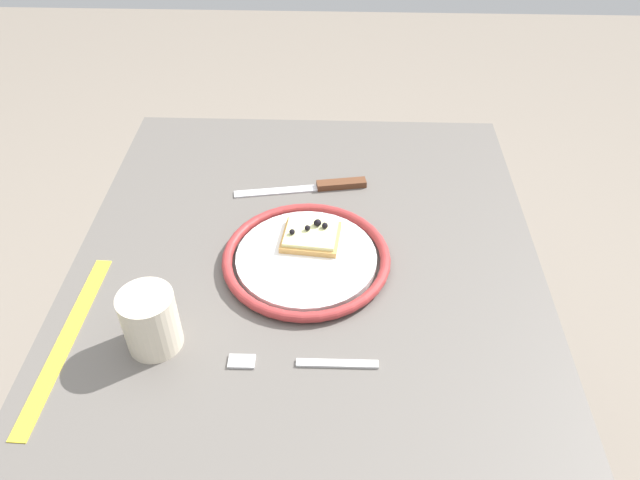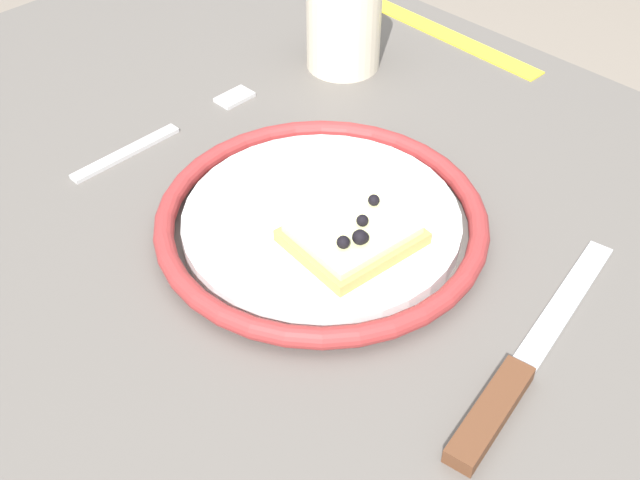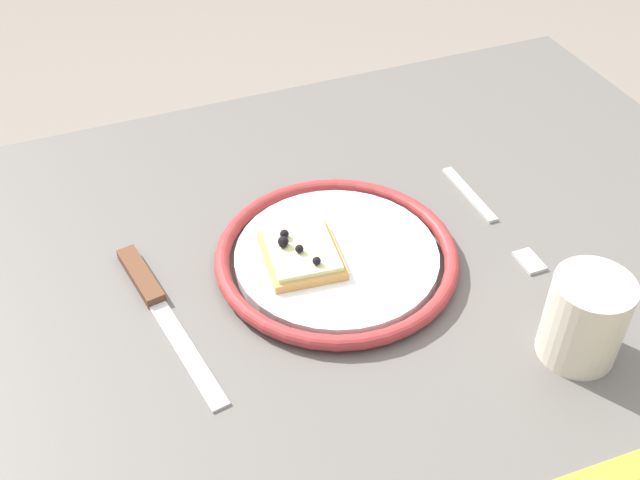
{
  "view_description": "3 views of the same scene",
  "coord_description": "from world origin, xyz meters",
  "px_view_note": "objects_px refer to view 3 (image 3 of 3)",
  "views": [
    {
      "loc": [
        -0.64,
        -0.05,
        1.39
      ],
      "look_at": [
        0.07,
        -0.02,
        0.76
      ],
      "focal_mm": 34.0,
      "sensor_mm": 36.0,
      "label": 1
    },
    {
      "loc": [
        0.38,
        -0.34,
        1.16
      ],
      "look_at": [
        0.07,
        -0.03,
        0.75
      ],
      "focal_mm": 45.07,
      "sensor_mm": 36.0,
      "label": 2
    },
    {
      "loc": [
        0.29,
        0.56,
        1.3
      ],
      "look_at": [
        0.05,
        -0.02,
        0.75
      ],
      "focal_mm": 42.84,
      "sensor_mm": 36.0,
      "label": 3
    }
  ],
  "objects_px": {
    "cup": "(585,318)",
    "pizza_slice_near": "(301,253)",
    "dining_table": "(370,313)",
    "fork": "(490,218)",
    "knife": "(153,295)",
    "plate": "(336,256)"
  },
  "relations": [
    {
      "from": "plate",
      "to": "fork",
      "type": "bearing_deg",
      "value": -179.18
    },
    {
      "from": "pizza_slice_near",
      "to": "knife",
      "type": "relative_size",
      "value": 0.41
    },
    {
      "from": "pizza_slice_near",
      "to": "fork",
      "type": "xyz_separation_m",
      "value": [
        -0.23,
        0.0,
        -0.02
      ]
    },
    {
      "from": "pizza_slice_near",
      "to": "fork",
      "type": "distance_m",
      "value": 0.24
    },
    {
      "from": "dining_table",
      "to": "pizza_slice_near",
      "type": "xyz_separation_m",
      "value": [
        0.08,
        -0.01,
        0.12
      ]
    },
    {
      "from": "plate",
      "to": "knife",
      "type": "relative_size",
      "value": 1.1
    },
    {
      "from": "dining_table",
      "to": "plate",
      "type": "relative_size",
      "value": 3.64
    },
    {
      "from": "plate",
      "to": "fork",
      "type": "distance_m",
      "value": 0.2
    },
    {
      "from": "pizza_slice_near",
      "to": "cup",
      "type": "distance_m",
      "value": 0.29
    },
    {
      "from": "pizza_slice_near",
      "to": "plate",
      "type": "bearing_deg",
      "value": 172.36
    },
    {
      "from": "plate",
      "to": "cup",
      "type": "xyz_separation_m",
      "value": [
        -0.17,
        0.2,
        0.04
      ]
    },
    {
      "from": "knife",
      "to": "dining_table",
      "type": "bearing_deg",
      "value": 175.02
    },
    {
      "from": "dining_table",
      "to": "pizza_slice_near",
      "type": "height_order",
      "value": "pizza_slice_near"
    },
    {
      "from": "dining_table",
      "to": "cup",
      "type": "relative_size",
      "value": 10.53
    },
    {
      "from": "cup",
      "to": "knife",
      "type": "bearing_deg",
      "value": -31.17
    },
    {
      "from": "fork",
      "to": "cup",
      "type": "xyz_separation_m",
      "value": [
        0.03,
        0.2,
        0.04
      ]
    },
    {
      "from": "dining_table",
      "to": "cup",
      "type": "xyz_separation_m",
      "value": [
        -0.12,
        0.2,
        0.14
      ]
    },
    {
      "from": "cup",
      "to": "pizza_slice_near",
      "type": "bearing_deg",
      "value": -44.94
    },
    {
      "from": "dining_table",
      "to": "fork",
      "type": "xyz_separation_m",
      "value": [
        -0.15,
        -0.0,
        0.1
      ]
    },
    {
      "from": "knife",
      "to": "cup",
      "type": "relative_size",
      "value": 2.63
    },
    {
      "from": "plate",
      "to": "cup",
      "type": "bearing_deg",
      "value": 129.82
    },
    {
      "from": "plate",
      "to": "dining_table",
      "type": "bearing_deg",
      "value": 179.27
    }
  ]
}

